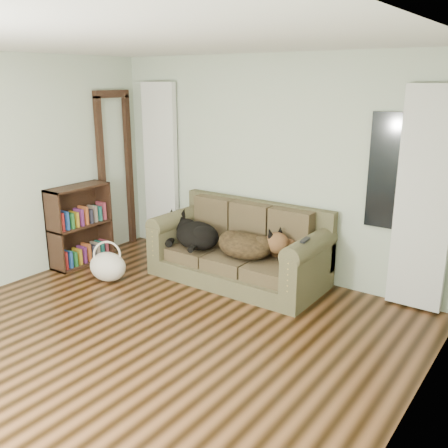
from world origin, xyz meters
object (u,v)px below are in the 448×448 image
Objects in this scene: bookshelf at (80,226)px; sofa at (238,244)px; dog_shepherd at (248,246)px; tote_bag at (108,268)px; dog_black_lab at (195,236)px.

sofa is at bearing 19.74° from bookshelf.
sofa reaches higher than dog_shepherd.
bookshelf is (-0.72, 0.21, 0.34)m from tote_bag.
dog_shepherd is at bearing -19.83° from sofa.
bookshelf is at bearing -123.55° from dog_black_lab.
tote_bag is 0.83m from bookshelf.
dog_shepherd reaches higher than dog_black_lab.
tote_bag is at bearing 33.93° from dog_shepherd.
dog_black_lab reaches higher than tote_bag.
dog_shepherd is 2.25m from bookshelf.
bookshelf is at bearing -160.94° from sofa.
dog_shepherd reaches higher than tote_bag.
dog_black_lab is 0.76m from dog_shepherd.
dog_black_lab is 1.52× the size of tote_bag.
dog_black_lab is 0.71× the size of bookshelf.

